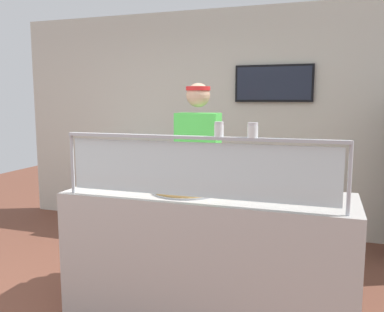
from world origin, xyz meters
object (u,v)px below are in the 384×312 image
Objects in this scene: pizza_box_stack at (125,154)px; worker_figure at (198,168)px; pizza_tray at (186,190)px; pizza_server at (183,187)px; parmesan_shaker at (219,130)px; pepper_flake_shaker at (253,131)px.

worker_figure is at bearing -38.24° from pizza_box_stack.
pizza_box_stack reaches higher than pizza_tray.
pizza_server is at bearing -128.61° from pizza_tray.
worker_figure is (-0.13, 0.70, 0.04)m from pizza_tray.
pizza_box_stack is at bearing 141.76° from worker_figure.
pizza_server is 0.60m from parmesan_shaker.
pepper_flake_shaker is at bearing -56.00° from worker_figure.
pizza_server is at bearing 142.54° from parmesan_shaker.
pepper_flake_shaker reaches higher than pizza_box_stack.
pizza_tray is 0.62m from parmesan_shaker.
worker_figure reaches higher than parmesan_shaker.
worker_figure is (-0.65, 0.97, -0.42)m from pepper_flake_shaker.
parmesan_shaker is at bearing -41.02° from pizza_tray.
parmesan_shaker is at bearing 180.00° from pepper_flake_shaker.
pepper_flake_shaker is 1.24m from worker_figure.
parmesan_shaker reaches higher than pepper_flake_shaker.
pepper_flake_shaker is (0.21, -0.00, -0.00)m from parmesan_shaker.
parmesan_shaker reaches higher than pizza_server.
pizza_server is at bearing -80.93° from worker_figure.
pepper_flake_shaker reaches higher than pizza_server.
pizza_server is 0.60× the size of pizza_box_stack.
parmesan_shaker reaches higher than pizza_tray.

